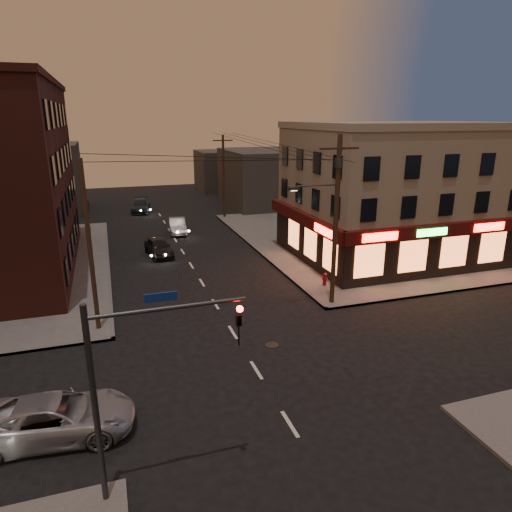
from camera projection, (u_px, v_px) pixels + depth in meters
name	position (u px, v px, depth m)	size (l,w,h in m)	color
ground	(256.00, 370.00, 20.74)	(120.00, 120.00, 0.00)	black
sidewalk_ne	(373.00, 237.00, 43.37)	(24.00, 28.00, 0.15)	#514F4C
pizza_building	(393.00, 191.00, 36.14)	(15.85, 12.85, 10.50)	gray
bg_building_ne_a	(267.00, 178.00, 58.40)	(10.00, 12.00, 7.00)	#3F3D3A
bg_building_nw	(40.00, 179.00, 53.78)	(9.00, 10.00, 8.00)	#3F3D3A
bg_building_ne_b	(224.00, 170.00, 70.65)	(8.00, 8.00, 6.00)	#3F3D3A
utility_pole_main	(334.00, 212.00, 26.32)	(4.20, 0.44, 10.00)	#382619
utility_pole_far	(224.00, 177.00, 50.46)	(0.26, 0.26, 9.00)	#382619
utility_pole_west	(90.00, 248.00, 23.23)	(0.24, 0.24, 9.00)	#382619
traffic_signal	(131.00, 374.00, 12.77)	(4.49, 0.32, 6.47)	#333538
suv_cross	(56.00, 418.00, 16.27)	(2.54, 5.51, 1.53)	gray
sedan_near	(159.00, 247.00, 37.59)	(1.73, 4.30, 1.47)	black
sedan_mid	(177.00, 226.00, 44.91)	(1.54, 4.42, 1.46)	gray
sedan_far	(141.00, 206.00, 54.89)	(2.09, 5.14, 1.49)	#192332
fire_hydrant	(325.00, 279.00, 30.62)	(0.39, 0.39, 0.86)	maroon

